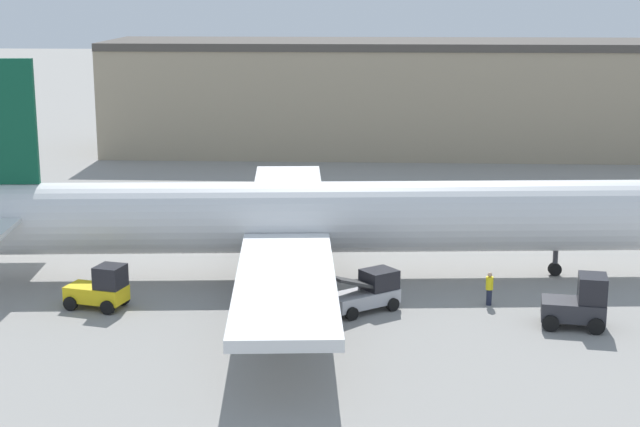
% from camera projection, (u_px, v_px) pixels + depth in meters
% --- Properties ---
extents(ground_plane, '(400.00, 400.00, 0.00)m').
position_uv_depth(ground_plane, '(320.00, 277.00, 53.01)').
color(ground_plane, gray).
extents(terminal_building, '(70.44, 12.94, 10.49)m').
position_uv_depth(terminal_building, '(482.00, 97.00, 92.23)').
color(terminal_building, gray).
rests_on(terminal_building, ground_plane).
extents(airplane, '(42.91, 35.44, 11.78)m').
position_uv_depth(airplane, '(301.00, 218.00, 52.24)').
color(airplane, silver).
rests_on(airplane, ground_plane).
extents(ground_crew_worker, '(0.37, 0.37, 1.68)m').
position_uv_depth(ground_crew_worker, '(489.00, 288.00, 48.18)').
color(ground_crew_worker, '#1E2338').
rests_on(ground_crew_worker, ground_plane).
extents(baggage_tug, '(3.10, 2.43, 2.51)m').
position_uv_depth(baggage_tug, '(579.00, 304.00, 45.01)').
color(baggage_tug, '#2D2D33').
rests_on(baggage_tug, ground_plane).
extents(belt_loader_truck, '(3.72, 3.33, 1.99)m').
position_uv_depth(belt_loader_truck, '(368.00, 292.00, 47.42)').
color(belt_loader_truck, '#B2B2B7').
rests_on(belt_loader_truck, ground_plane).
extents(pushback_tug, '(3.16, 2.40, 2.20)m').
position_uv_depth(pushback_tug, '(101.00, 289.00, 47.70)').
color(pushback_tug, yellow).
rests_on(pushback_tug, ground_plane).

